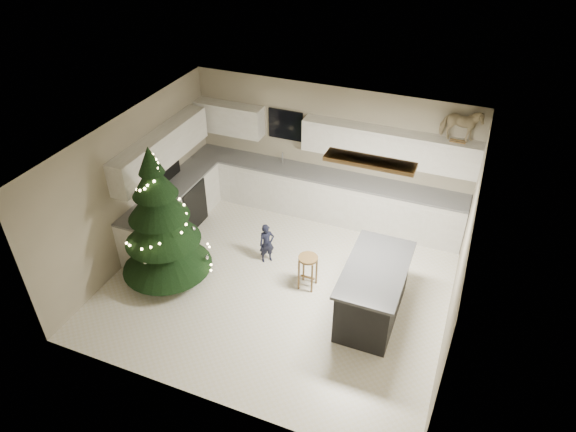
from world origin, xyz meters
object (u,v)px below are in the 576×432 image
(island, at_px, (373,291))
(christmas_tree, at_px, (161,228))
(toddler, at_px, (267,243))
(rocking_horse, at_px, (461,125))
(bar_stool, at_px, (308,264))

(island, height_order, christmas_tree, christmas_tree)
(christmas_tree, height_order, toddler, christmas_tree)
(toddler, bearing_deg, rocking_horse, -7.22)
(bar_stool, distance_m, rocking_horse, 3.43)
(bar_stool, relative_size, rocking_horse, 0.90)
(christmas_tree, bearing_deg, rocking_horse, 34.73)
(bar_stool, relative_size, christmas_tree, 0.25)
(christmas_tree, relative_size, toddler, 3.29)
(bar_stool, bearing_deg, island, -11.21)
(bar_stool, bearing_deg, rocking_horse, 50.55)
(christmas_tree, bearing_deg, island, 6.78)
(christmas_tree, bearing_deg, toddler, 35.67)
(toddler, height_order, rocking_horse, rocking_horse)
(toddler, bearing_deg, bar_stool, -63.67)
(island, bearing_deg, rocking_horse, 74.36)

